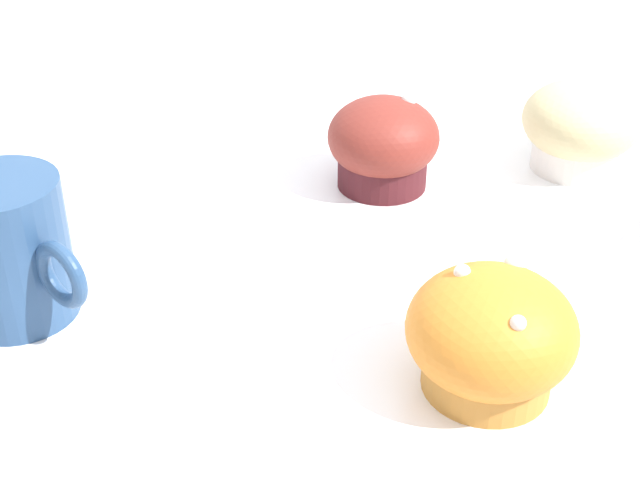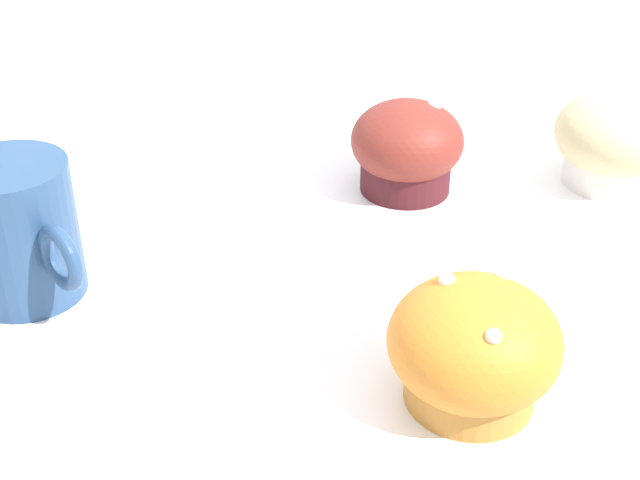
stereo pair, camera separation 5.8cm
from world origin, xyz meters
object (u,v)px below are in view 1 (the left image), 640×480
at_px(muffin_front_center, 490,337).
at_px(coffee_cup, 9,247).
at_px(muffin_back_left, 383,144).
at_px(muffin_front_left, 580,127).

distance_m(muffin_front_center, coffee_cup, 0.30).
relative_size(muffin_front_center, muffin_back_left, 1.08).
bearing_deg(muffin_front_center, muffin_front_left, 39.28).
bearing_deg(muffin_front_center, muffin_back_left, 72.81).
bearing_deg(muffin_front_left, muffin_front_center, -140.72).
relative_size(muffin_back_left, coffee_cup, 0.80).
bearing_deg(coffee_cup, muffin_front_left, -0.69).
height_order(muffin_front_center, muffin_back_left, same).
height_order(muffin_back_left, muffin_front_left, same).
distance_m(muffin_front_left, coffee_cup, 0.46).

